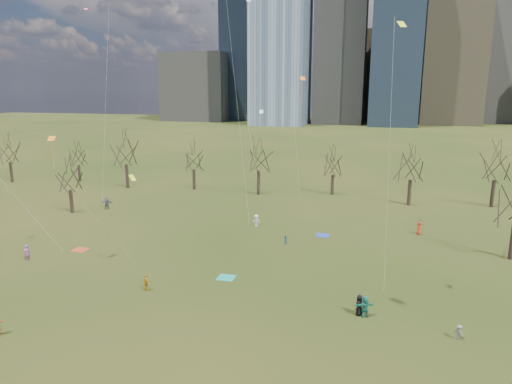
% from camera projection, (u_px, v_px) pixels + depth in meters
% --- Properties ---
extents(ground, '(500.00, 500.00, 0.00)m').
position_uv_depth(ground, '(218.00, 307.00, 37.30)').
color(ground, black).
rests_on(ground, ground).
extents(downtown_skyline, '(212.50, 78.00, 118.00)m').
position_uv_depth(downtown_skyline, '(353.00, 44.00, 227.72)').
color(downtown_skyline, slate).
rests_on(downtown_skyline, ground).
extents(bare_tree_row, '(113.04, 29.80, 9.50)m').
position_uv_depth(bare_tree_row, '(297.00, 163.00, 71.04)').
color(bare_tree_row, black).
rests_on(bare_tree_row, ground).
extents(blanket_teal, '(1.60, 1.50, 0.03)m').
position_uv_depth(blanket_teal, '(226.00, 278.00, 43.00)').
color(blanket_teal, teal).
rests_on(blanket_teal, ground).
extents(blanket_navy, '(1.60, 1.50, 0.03)m').
position_uv_depth(blanket_navy, '(323.00, 235.00, 55.40)').
color(blanket_navy, '#2338A3').
rests_on(blanket_navy, ground).
extents(blanket_crimson, '(1.60, 1.50, 0.03)m').
position_uv_depth(blanket_crimson, '(81.00, 250.00, 50.40)').
color(blanket_crimson, '#AE3E22').
rests_on(blanket_crimson, ground).
extents(person_3, '(0.80, 0.80, 1.11)m').
position_uv_depth(person_3, '(459.00, 332.00, 32.34)').
color(person_3, slate).
rests_on(person_3, ground).
extents(person_4, '(0.93, 0.83, 1.52)m').
position_uv_depth(person_4, '(146.00, 282.00, 40.15)').
color(person_4, orange).
rests_on(person_4, ground).
extents(person_5, '(1.68, 1.05, 1.73)m').
position_uv_depth(person_5, '(365.00, 307.00, 35.47)').
color(person_5, '#197262').
rests_on(person_5, ground).
extents(person_6, '(0.83, 0.98, 1.71)m').
position_uv_depth(person_6, '(359.00, 305.00, 35.77)').
color(person_6, black).
rests_on(person_6, ground).
extents(person_7, '(0.58, 0.72, 1.71)m').
position_uv_depth(person_7, '(27.00, 253.00, 47.06)').
color(person_7, '#974B8E').
rests_on(person_7, ground).
extents(person_8, '(0.46, 0.55, 1.01)m').
position_uv_depth(person_8, '(285.00, 240.00, 52.15)').
color(person_8, '#2655A5').
rests_on(person_8, ground).
extents(person_9, '(1.05, 0.66, 1.57)m').
position_uv_depth(person_9, '(256.00, 221.00, 58.84)').
color(person_9, white).
rests_on(person_9, ground).
extents(person_11, '(1.78, 1.44, 1.90)m').
position_uv_depth(person_11, '(107.00, 203.00, 67.23)').
color(person_11, '#5D5C61').
rests_on(person_11, ground).
extents(person_12, '(0.74, 0.92, 1.63)m').
position_uv_depth(person_12, '(419.00, 228.00, 55.55)').
color(person_12, red).
rests_on(person_12, ground).
extents(kites_airborne, '(57.03, 39.45, 27.10)m').
position_uv_depth(kites_airborne, '(319.00, 134.00, 44.95)').
color(kites_airborne, orange).
rests_on(kites_airborne, ground).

